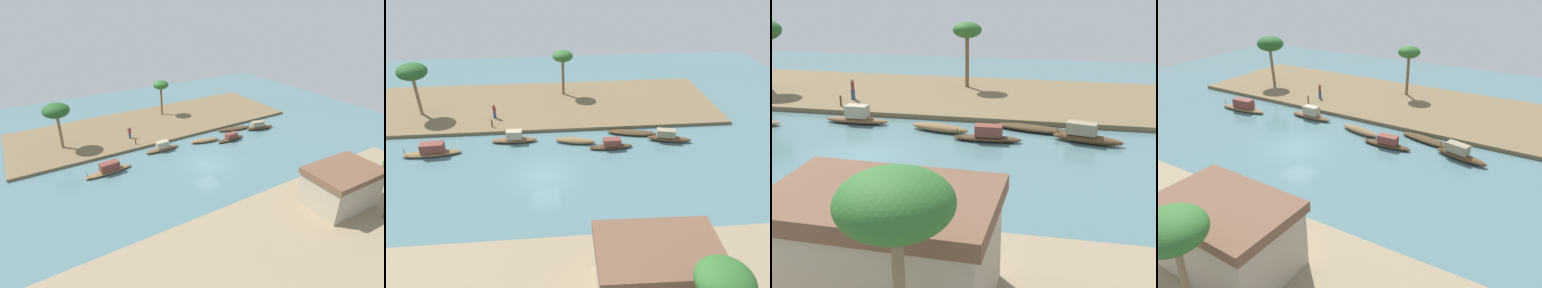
# 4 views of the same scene
# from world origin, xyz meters

# --- Properties ---
(river_water) EXTENTS (69.48, 69.48, 0.00)m
(river_water) POSITION_xyz_m (0.00, 0.00, 0.00)
(river_water) COLOR slate
(river_water) RESTS_ON ground
(riverbank_left) EXTENTS (40.39, 13.59, 0.35)m
(riverbank_left) POSITION_xyz_m (0.00, -14.54, 0.17)
(riverbank_left) COLOR brown
(riverbank_left) RESTS_ON ground
(sampan_downstream_large) EXTENTS (4.09, 1.78, 0.50)m
(sampan_downstream_large) POSITION_xyz_m (-3.05, -5.32, 0.25)
(sampan_downstream_large) COLOR brown
(sampan_downstream_large) RESTS_ON river_water
(sampan_foreground) EXTENTS (5.40, 1.55, 1.26)m
(sampan_foreground) POSITION_xyz_m (10.37, -4.19, 0.46)
(sampan_foreground) COLOR brown
(sampan_foreground) RESTS_ON river_water
(sampan_open_hull) EXTENTS (4.35, 1.82, 1.25)m
(sampan_open_hull) POSITION_xyz_m (-12.26, -4.83, 0.48)
(sampan_open_hull) COLOR brown
(sampan_open_hull) RESTS_ON river_water
(sampan_upstream_small) EXTENTS (4.50, 1.06, 1.27)m
(sampan_upstream_small) POSITION_xyz_m (2.94, -6.01, 0.44)
(sampan_upstream_small) COLOR brown
(sampan_upstream_small) RESTS_ON river_water
(sampan_with_tall_canopy) EXTENTS (5.15, 2.14, 0.39)m
(sampan_with_tall_canopy) POSITION_xyz_m (-8.99, -6.55, 0.20)
(sampan_with_tall_canopy) COLOR #47331E
(sampan_with_tall_canopy) RESTS_ON river_water
(sampan_near_left_bank) EXTENTS (4.25, 1.08, 1.03)m
(sampan_near_left_bank) POSITION_xyz_m (-6.41, -3.96, 0.38)
(sampan_near_left_bank) COLOR #47331E
(sampan_near_left_bank) RESTS_ON river_water
(person_on_near_bank) EXTENTS (0.43, 0.49, 1.61)m
(person_on_near_bank) POSITION_xyz_m (5.33, -10.98, 1.10)
(person_on_near_bank) COLOR #33477A
(person_on_near_bank) RESTS_ON riverbank_left
(mooring_post) EXTENTS (0.14, 0.14, 0.82)m
(mooring_post) POSITION_xyz_m (5.38, -8.83, 0.76)
(mooring_post) COLOR #4C3823
(mooring_post) RESTS_ON riverbank_left
(palm_tree_left_near) EXTENTS (2.45, 2.45, 5.53)m
(palm_tree_left_near) POSITION_xyz_m (-2.55, -17.17, 5.06)
(palm_tree_left_near) COLOR brown
(palm_tree_left_near) RESTS_ON riverbank_left
(palm_tree_left_far) EXTENTS (3.18, 3.18, 5.86)m
(palm_tree_left_far) POSITION_xyz_m (13.61, -12.62, 5.24)
(palm_tree_left_far) COLOR #7F6647
(palm_tree_left_far) RESTS_ON riverbank_left
(palm_tree_right_tall) EXTENTS (2.54, 2.54, 5.78)m
(palm_tree_right_tall) POSITION_xyz_m (-7.53, 16.08, 5.32)
(palm_tree_right_tall) COLOR #7F6647
(palm_tree_right_tall) RESTS_ON riverbank_right
(riverside_building) EXTENTS (6.75, 4.59, 3.62)m
(riverside_building) POSITION_xyz_m (-5.91, 12.62, 2.18)
(riverside_building) COLOR tan
(riverside_building) RESTS_ON riverbank_right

